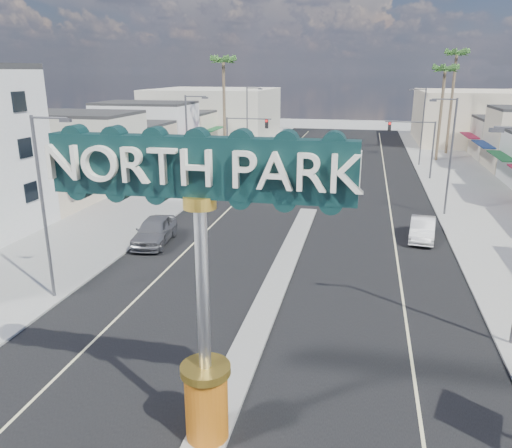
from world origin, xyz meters
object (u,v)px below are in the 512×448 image
at_px(palm_right_far, 456,59).
at_px(car_parked_right, 422,229).
at_px(streetlight_l_far, 248,119).
at_px(city_bus, 297,175).
at_px(palm_left_far, 223,66).
at_px(streetlight_l_near, 45,200).
at_px(streetlight_l_mid, 189,143).
at_px(traffic_signal_left, 243,133).
at_px(palm_right_mid, 445,74).
at_px(traffic_signal_right, 415,138).
at_px(streetlight_r_far, 421,123).
at_px(streetlight_r_mid, 449,151).
at_px(car_parked_left, 154,231).

height_order(palm_right_far, car_parked_right, palm_right_far).
bearing_deg(streetlight_l_far, city_bus, -62.35).
xyz_separation_m(palm_left_far, city_bus, (11.00, -14.10, -9.97)).
height_order(streetlight_l_near, streetlight_l_mid, same).
relative_size(traffic_signal_left, palm_right_mid, 0.50).
height_order(traffic_signal_right, streetlight_l_far, streetlight_l_far).
bearing_deg(streetlight_l_mid, city_bus, 34.99).
bearing_deg(streetlight_r_far, streetlight_l_mid, -133.48).
height_order(streetlight_r_mid, palm_right_far, palm_right_far).
distance_m(streetlight_r_mid, streetlight_r_far, 22.00).
bearing_deg(palm_left_far, car_parked_left, -82.69).
xyz_separation_m(palm_right_far, city_bus, (-17.00, -26.10, -10.86)).
bearing_deg(streetlight_l_mid, car_parked_left, -82.69).
bearing_deg(city_bus, traffic_signal_right, 43.00).
xyz_separation_m(streetlight_r_far, car_parked_left, (-19.43, -33.17, -4.19)).
bearing_deg(palm_left_far, streetlight_r_mid, -40.48).
bearing_deg(streetlight_l_mid, car_parked_right, -19.31).
bearing_deg(city_bus, car_parked_right, -43.36).
bearing_deg(city_bus, streetlight_r_far, 59.43).
relative_size(palm_left_far, car_parked_right, 2.93).
bearing_deg(palm_right_far, city_bus, -123.08).
relative_size(streetlight_l_near, palm_right_far, 0.64).
xyz_separation_m(palm_right_far, car_parked_right, (-6.72, -38.56, -11.65)).
height_order(streetlight_l_mid, car_parked_left, streetlight_l_mid).
distance_m(streetlight_l_mid, streetlight_l_far, 22.00).
xyz_separation_m(streetlight_r_mid, palm_right_mid, (2.57, 26.00, 5.54)).
bearing_deg(city_bus, traffic_signal_left, 138.71).
distance_m(traffic_signal_left, streetlight_r_mid, 24.11).
relative_size(traffic_signal_left, palm_right_far, 0.43).
height_order(streetlight_l_far, car_parked_right, streetlight_l_far).
relative_size(streetlight_l_mid, streetlight_r_mid, 1.00).
relative_size(streetlight_r_far, palm_left_far, 0.69).
height_order(streetlight_l_mid, palm_right_mid, palm_right_mid).
bearing_deg(car_parked_right, traffic_signal_right, 94.31).
bearing_deg(city_bus, palm_left_far, 135.07).
distance_m(palm_right_mid, car_parked_right, 34.34).
bearing_deg(car_parked_left, palm_right_far, 54.30).
height_order(traffic_signal_right, palm_right_mid, palm_right_mid).
height_order(traffic_signal_left, palm_left_far, palm_left_far).
bearing_deg(streetlight_r_far, palm_left_far, -175.12).
xyz_separation_m(traffic_signal_left, palm_left_far, (-3.82, 6.01, 7.22)).
height_order(streetlight_r_mid, streetlight_r_far, same).
bearing_deg(streetlight_l_mid, streetlight_l_near, -90.00).
height_order(streetlight_l_near, palm_left_far, palm_left_far).
distance_m(streetlight_r_far, palm_left_far, 24.38).
bearing_deg(streetlight_r_far, car_parked_right, -94.31).
bearing_deg(palm_right_mid, palm_left_far, -167.01).
xyz_separation_m(streetlight_r_mid, car_parked_right, (-2.15, -6.56, -4.33)).
xyz_separation_m(streetlight_l_near, palm_right_mid, (23.43, 46.00, 5.54)).
xyz_separation_m(streetlight_l_mid, streetlight_r_mid, (20.87, 0.00, 0.00)).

